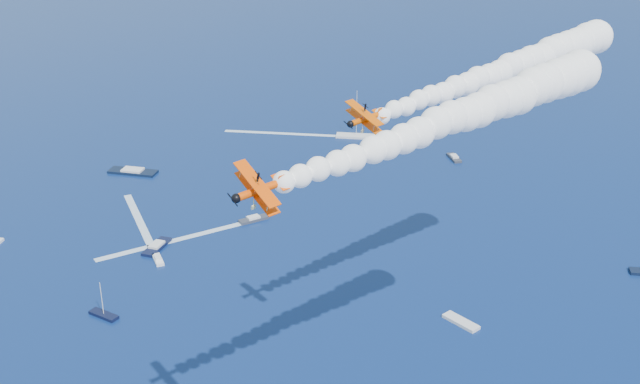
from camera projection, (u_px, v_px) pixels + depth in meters
biplane_lead at (365, 119)px, 117.90m from camera, size 7.14×8.48×6.69m
biplane_trail at (259, 190)px, 88.19m from camera, size 7.31×8.87×7.65m
smoke_trail_lead at (499, 72)px, 133.08m from camera, size 58.43×10.33×10.60m
smoke_trail_trail at (450, 120)px, 103.00m from camera, size 58.32×8.40×10.60m
spectator_boats at (76, 251)px, 193.55m from camera, size 231.95×182.06×0.70m
boat_wakes at (205, 193)px, 225.71m from camera, size 98.04×68.88×0.04m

